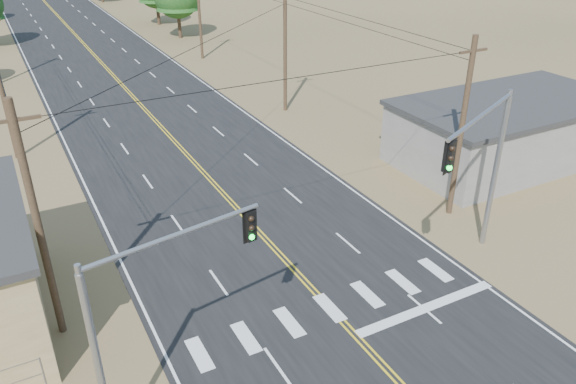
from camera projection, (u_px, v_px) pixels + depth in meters
road at (173, 140)px, 41.70m from camera, size 15.00×200.00×0.02m
building_right at (507, 131)px, 37.77m from camera, size 15.00×8.00×4.00m
utility_pole_left_near at (38, 224)px, 20.87m from camera, size 1.80×0.30×10.00m
utility_pole_left_mid at (0, 85)px, 36.52m from camera, size 1.80×0.30×10.00m
utility_pole_right_near at (462, 128)px, 29.65m from camera, size 1.80×0.30×10.00m
utility_pole_right_mid at (285, 50)px, 45.30m from camera, size 1.80×0.30×10.00m
utility_pole_right_far at (199, 11)px, 60.95m from camera, size 1.80×0.30×10.00m
signal_mast_left at (147, 309)px, 16.89m from camera, size 5.90×1.28×7.23m
signal_mast_right at (485, 157)px, 25.15m from camera, size 6.52×3.20×8.21m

